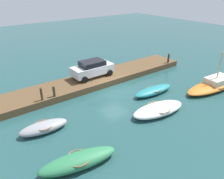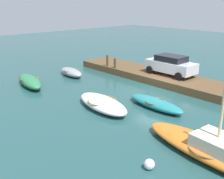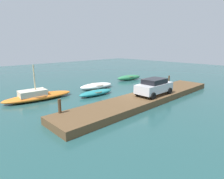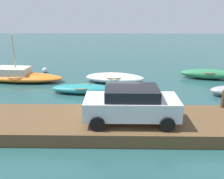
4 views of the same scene
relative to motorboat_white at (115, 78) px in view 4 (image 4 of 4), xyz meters
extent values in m
plane|color=#234C4C|center=(0.13, -5.42, -0.36)|extent=(84.00, 84.00, 0.00)
cube|color=brown|center=(0.13, -7.81, -0.06)|extent=(20.22, 3.38, 0.60)
ellipsoid|color=white|center=(0.00, 0.00, -0.01)|extent=(4.73, 2.36, 0.70)
torus|color=olive|center=(0.00, 0.00, 0.18)|extent=(2.09, 2.09, 0.07)
ellipsoid|color=orange|center=(-7.47, 0.16, -0.04)|extent=(7.06, 2.59, 0.63)
torus|color=olive|center=(-7.47, 0.16, 0.13)|extent=(2.24, 2.24, 0.07)
cube|color=beige|center=(-8.03, 0.21, 0.44)|extent=(2.69, 1.71, 0.58)
cylinder|color=#C6B284|center=(-7.74, 0.19, 1.70)|extent=(0.12, 0.12, 3.09)
ellipsoid|color=#2D7A4C|center=(7.62, 1.14, 0.03)|extent=(4.56, 2.10, 0.77)
torus|color=olive|center=(7.62, 1.14, 0.24)|extent=(1.59, 1.59, 0.07)
ellipsoid|color=teal|center=(-2.17, -2.58, -0.06)|extent=(4.27, 1.45, 0.59)
torus|color=olive|center=(-2.17, -2.58, 0.10)|extent=(1.40, 1.40, 0.07)
cylinder|color=#47331E|center=(5.69, -6.37, 0.70)|extent=(0.21, 0.21, 0.91)
cube|color=silver|center=(0.81, -8.14, 0.98)|extent=(4.18, 1.83, 0.83)
cube|color=black|center=(0.81, -8.14, 1.64)|extent=(2.34, 1.61, 0.49)
cylinder|color=black|center=(2.27, -7.24, 0.56)|extent=(0.64, 0.22, 0.64)
cylinder|color=black|center=(2.27, -9.06, 0.56)|extent=(0.64, 0.22, 0.64)
cylinder|color=black|center=(-0.65, -7.23, 0.56)|extent=(0.64, 0.22, 0.64)
cylinder|color=black|center=(-0.66, -9.05, 0.56)|extent=(0.64, 0.22, 0.64)
sphere|color=silver|center=(-6.25, 2.85, -0.13)|extent=(0.45, 0.45, 0.45)
camera|label=1|loc=(11.57, 9.47, 8.78)|focal=35.20mm
camera|label=2|loc=(-12.31, 10.42, 6.17)|focal=43.91mm
camera|label=3|loc=(-14.95, -18.57, 5.16)|focal=30.40mm
camera|label=4|loc=(0.12, -18.37, 5.23)|focal=39.46mm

